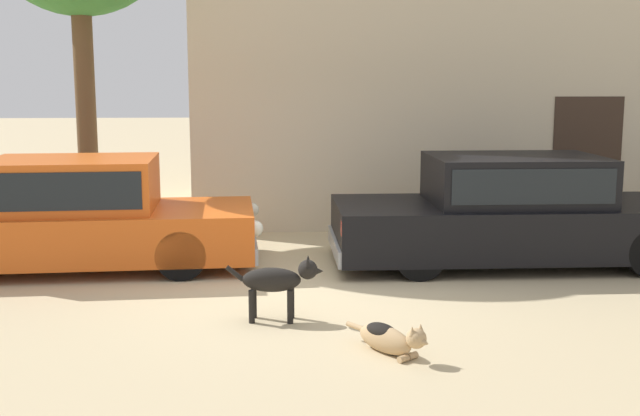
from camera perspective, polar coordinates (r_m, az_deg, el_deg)
The scene contains 5 objects.
ground_plane at distance 9.05m, azimuth -1.56°, elevation -5.86°, with size 80.00×80.00×0.00m, color tan.
parked_sedan_nearest at distance 10.35m, azimuth -17.23°, elevation -0.43°, with size 4.61×1.99×1.39m.
parked_sedan_second at distance 10.43m, azimuth 14.03°, elevation -0.17°, with size 4.84×1.79×1.40m.
stray_dog_spotted at distance 7.78m, azimuth -3.04°, elevation -5.25°, with size 0.97×0.29×0.65m.
stray_dog_tan at distance 6.95m, azimuth 5.07°, elevation -9.36°, with size 0.66×0.83×0.34m.
Camera 1 is at (-0.26, -8.72, 2.38)m, focal length 44.08 mm.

